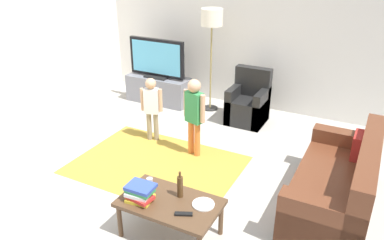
% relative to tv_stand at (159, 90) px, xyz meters
% --- Properties ---
extents(ground, '(7.80, 7.80, 0.00)m').
position_rel_tv_stand_xyz_m(ground, '(1.59, -2.30, -0.24)').
color(ground, '#B2ADA3').
extents(wall_back, '(6.00, 0.12, 2.70)m').
position_rel_tv_stand_xyz_m(wall_back, '(1.59, 0.70, 1.11)').
color(wall_back, silver).
rests_on(wall_back, ground).
extents(area_rug, '(2.20, 1.60, 0.01)m').
position_rel_tv_stand_xyz_m(area_rug, '(1.19, -1.97, -0.24)').
color(area_rug, '#B28C33').
rests_on(area_rug, ground).
extents(tv_stand, '(1.20, 0.44, 0.50)m').
position_rel_tv_stand_xyz_m(tv_stand, '(0.00, 0.00, 0.00)').
color(tv_stand, slate).
rests_on(tv_stand, ground).
extents(tv, '(1.10, 0.28, 0.71)m').
position_rel_tv_stand_xyz_m(tv, '(-0.00, -0.02, 0.60)').
color(tv, black).
rests_on(tv, tv_stand).
extents(couch, '(0.80, 1.80, 0.86)m').
position_rel_tv_stand_xyz_m(couch, '(3.52, -1.82, 0.05)').
color(couch, brown).
rests_on(couch, ground).
extents(armchair, '(0.60, 0.60, 0.90)m').
position_rel_tv_stand_xyz_m(armchair, '(1.80, -0.04, 0.05)').
color(armchair, black).
rests_on(armchair, ground).
extents(floor_lamp, '(0.36, 0.36, 1.78)m').
position_rel_tv_stand_xyz_m(floor_lamp, '(1.00, 0.15, 1.30)').
color(floor_lamp, '#262626').
rests_on(floor_lamp, ground).
extents(child_near_tv, '(0.32, 0.18, 0.99)m').
position_rel_tv_stand_xyz_m(child_near_tv, '(0.74, -1.35, 0.35)').
color(child_near_tv, gray).
rests_on(child_near_tv, ground).
extents(child_center, '(0.36, 0.19, 1.12)m').
position_rel_tv_stand_xyz_m(child_center, '(1.50, -1.46, 0.43)').
color(child_center, orange).
rests_on(child_center, ground).
extents(coffee_table, '(1.00, 0.60, 0.42)m').
position_rel_tv_stand_xyz_m(coffee_table, '(2.06, -3.07, 0.13)').
color(coffee_table, '#513823').
rests_on(coffee_table, ground).
extents(book_stack, '(0.29, 0.24, 0.17)m').
position_rel_tv_stand_xyz_m(book_stack, '(1.78, -3.19, 0.26)').
color(book_stack, yellow).
rests_on(book_stack, coffee_table).
extents(bottle, '(0.06, 0.06, 0.29)m').
position_rel_tv_stand_xyz_m(bottle, '(2.11, -2.95, 0.30)').
color(bottle, '#4C3319').
rests_on(bottle, coffee_table).
extents(tv_remote, '(0.17, 0.11, 0.02)m').
position_rel_tv_stand_xyz_m(tv_remote, '(2.28, -3.19, 0.19)').
color(tv_remote, black).
rests_on(tv_remote, coffee_table).
extents(soda_can, '(0.07, 0.07, 0.12)m').
position_rel_tv_stand_xyz_m(soda_can, '(1.76, -2.97, 0.24)').
color(soda_can, silver).
rests_on(soda_can, coffee_table).
extents(plate, '(0.22, 0.22, 0.02)m').
position_rel_tv_stand_xyz_m(plate, '(2.38, -2.97, 0.18)').
color(plate, white).
rests_on(plate, coffee_table).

